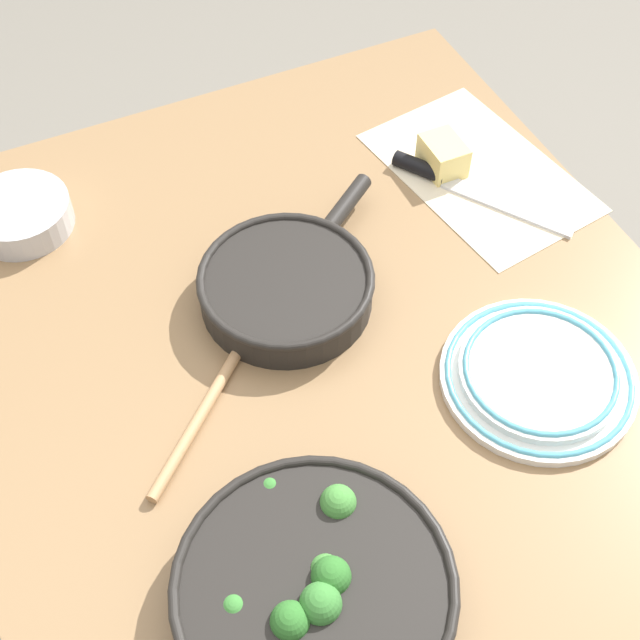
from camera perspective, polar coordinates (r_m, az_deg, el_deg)
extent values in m
plane|color=slate|center=(1.81, 0.00, -14.58)|extent=(14.00, 14.00, 0.00)
cube|color=olive|center=(1.19, 0.00, -1.03)|extent=(1.06, 0.95, 0.03)
cylinder|color=#BCBCC1|center=(1.73, -19.42, -1.53)|extent=(0.05, 0.05, 0.69)
cylinder|color=#BCBCC1|center=(1.87, 5.50, 7.10)|extent=(0.05, 0.05, 0.69)
cylinder|color=black|center=(0.98, -0.37, -17.11)|extent=(0.30, 0.30, 0.05)
torus|color=black|center=(0.96, -0.38, -16.60)|extent=(0.30, 0.30, 0.01)
cylinder|color=#2C6823|center=(0.97, 0.03, -18.27)|extent=(0.02, 0.02, 0.02)
sphere|color=#387A33|center=(0.95, 0.03, -17.71)|extent=(0.04, 0.04, 0.04)
cylinder|color=#357027|center=(0.99, 1.11, -16.65)|extent=(0.01, 0.01, 0.02)
sphere|color=#428438|center=(0.97, 1.13, -16.26)|extent=(0.03, 0.03, 0.03)
cylinder|color=#357027|center=(1.02, 1.14, -12.25)|extent=(0.01, 0.01, 0.02)
sphere|color=#428438|center=(0.99, 1.17, -11.61)|extent=(0.04, 0.04, 0.04)
cylinder|color=#357027|center=(0.99, 0.34, -16.19)|extent=(0.01, 0.01, 0.02)
sphere|color=#428438|center=(0.97, 0.35, -15.72)|extent=(0.03, 0.03, 0.03)
cylinder|color=#2C6823|center=(0.98, -5.44, -18.24)|extent=(0.01, 0.01, 0.02)
sphere|color=#387A33|center=(0.96, -5.53, -17.86)|extent=(0.03, 0.03, 0.03)
cylinder|color=#245B1C|center=(0.97, -1.88, -19.22)|extent=(0.01, 0.01, 0.02)
sphere|color=#2D6B28|center=(0.94, -1.93, -18.72)|extent=(0.04, 0.04, 0.04)
cylinder|color=#245B1C|center=(0.98, 0.70, -16.66)|extent=(0.01, 0.01, 0.02)
sphere|color=#2D6B28|center=(0.96, 0.71, -16.08)|extent=(0.04, 0.04, 0.04)
cylinder|color=#2C6823|center=(1.03, -3.16, -11.17)|extent=(0.01, 0.01, 0.02)
sphere|color=#387A33|center=(1.02, -3.20, -10.71)|extent=(0.03, 0.03, 0.03)
cube|color=#9E703D|center=(0.96, 3.57, -19.00)|extent=(0.05, 0.05, 0.04)
cube|color=olive|center=(0.98, -2.35, -17.69)|extent=(0.03, 0.03, 0.03)
cube|color=olive|center=(1.00, 1.82, -13.28)|extent=(0.05, 0.04, 0.04)
cube|color=olive|center=(0.98, -1.35, -17.17)|extent=(0.04, 0.04, 0.03)
cylinder|color=black|center=(1.19, -2.18, 1.97)|extent=(0.23, 0.23, 0.05)
torus|color=black|center=(1.18, -2.21, 2.70)|extent=(0.24, 0.24, 0.01)
cylinder|color=black|center=(1.29, 1.70, 7.44)|extent=(0.08, 0.10, 0.02)
cylinder|color=#DBC156|center=(1.20, -2.17, 1.83)|extent=(0.19, 0.19, 0.02)
cylinder|color=tan|center=(1.12, -7.09, -5.12)|extent=(0.21, 0.23, 0.02)
ellipsoid|color=tan|center=(1.20, -3.45, 1.17)|extent=(0.07, 0.07, 0.02)
cube|color=beige|center=(1.41, 10.17, 9.29)|extent=(0.38, 0.27, 0.00)
cube|color=silver|center=(1.36, 11.92, 7.14)|extent=(0.19, 0.14, 0.01)
cylinder|color=black|center=(1.38, 6.41, 9.70)|extent=(0.08, 0.07, 0.02)
cube|color=#EFD67A|center=(1.39, 7.88, 10.37)|extent=(0.07, 0.05, 0.05)
cylinder|color=white|center=(1.16, 13.78, -3.62)|extent=(0.25, 0.25, 0.01)
torus|color=#4C9EB7|center=(1.16, 13.84, -3.45)|extent=(0.24, 0.24, 0.01)
cylinder|color=white|center=(1.15, 13.89, -3.29)|extent=(0.20, 0.20, 0.01)
torus|color=#4C9EB7|center=(1.15, 13.95, -3.11)|extent=(0.20, 0.20, 0.01)
cylinder|color=#B7B7BC|center=(1.36, -18.62, 6.42)|extent=(0.15, 0.15, 0.04)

